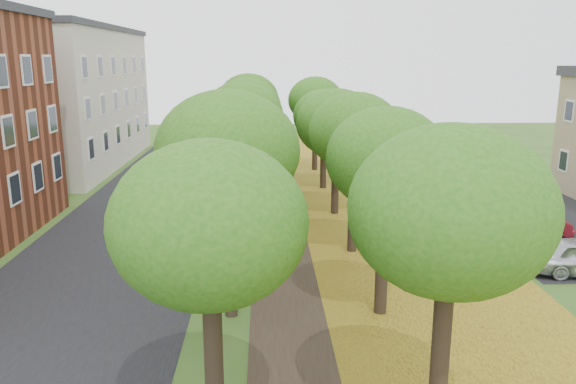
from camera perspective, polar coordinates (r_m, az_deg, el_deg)
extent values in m
cube|color=black|center=(27.62, -15.76, -3.98)|extent=(8.00, 70.00, 0.01)
cube|color=black|center=(26.89, 0.02, -3.93)|extent=(3.20, 70.00, 0.01)
cube|color=#A5971E|center=(27.55, 10.49, -3.73)|extent=(7.50, 70.00, 0.01)
cube|color=black|center=(31.42, 25.39, -2.70)|extent=(9.00, 16.00, 0.01)
cylinder|color=black|center=(12.39, -7.54, -16.99)|extent=(0.40, 0.40, 3.53)
ellipsoid|color=#245712|center=(11.17, -8.02, -3.29)|extent=(3.99, 3.99, 3.40)
cylinder|color=black|center=(17.81, -5.87, -7.20)|extent=(0.40, 0.40, 3.53)
ellipsoid|color=#245712|center=(16.98, -6.12, 2.53)|extent=(3.99, 3.99, 3.40)
cylinder|color=black|center=(23.52, -5.03, -2.05)|extent=(0.40, 0.40, 3.53)
ellipsoid|color=#245712|center=(22.89, -5.19, 5.36)|extent=(3.99, 3.99, 3.40)
cylinder|color=black|center=(29.34, -4.53, 1.07)|extent=(0.40, 0.40, 3.53)
ellipsoid|color=#245712|center=(28.84, -4.64, 7.03)|extent=(3.99, 3.99, 3.40)
cylinder|color=black|center=(35.22, -4.19, 3.15)|extent=(0.40, 0.40, 3.53)
ellipsoid|color=#245712|center=(34.81, -4.28, 8.12)|extent=(3.99, 3.99, 3.40)
cylinder|color=black|center=(41.14, -3.95, 4.64)|extent=(0.40, 0.40, 3.53)
ellipsoid|color=#245712|center=(40.78, -4.02, 8.90)|extent=(3.99, 3.99, 3.40)
cylinder|color=black|center=(12.88, 15.18, -16.11)|extent=(0.40, 0.40, 3.53)
ellipsoid|color=#245712|center=(11.71, 16.09, -2.90)|extent=(3.99, 3.99, 3.40)
cylinder|color=black|center=(18.16, 9.54, -6.91)|extent=(0.40, 0.40, 3.53)
ellipsoid|color=#245712|center=(17.34, 9.93, 2.63)|extent=(3.99, 3.99, 3.40)
cylinder|color=black|center=(23.78, 6.60, -1.92)|extent=(0.40, 0.40, 3.53)
ellipsoid|color=#245712|center=(23.16, 6.81, 5.41)|extent=(3.99, 3.99, 3.40)
cylinder|color=black|center=(29.55, 4.81, 1.15)|extent=(0.40, 0.40, 3.53)
ellipsoid|color=#245712|center=(29.06, 4.93, 7.07)|extent=(3.99, 3.99, 3.40)
cylinder|color=black|center=(35.40, 3.61, 3.21)|extent=(0.40, 0.40, 3.53)
ellipsoid|color=#245712|center=(34.99, 3.68, 8.16)|extent=(3.99, 3.99, 3.40)
cylinder|color=black|center=(41.29, 2.75, 4.69)|extent=(0.40, 0.40, 3.53)
ellipsoid|color=#245712|center=(40.94, 2.79, 8.93)|extent=(3.99, 3.99, 3.40)
cube|color=beige|center=(46.55, -22.67, 8.67)|extent=(10.00, 20.00, 10.00)
cube|color=#2D2D33|center=(46.50, -23.26, 15.05)|extent=(10.30, 20.30, 0.40)
imported|color=maroon|center=(28.28, 23.02, -2.79)|extent=(4.08, 1.91, 1.29)
imported|color=#38393E|center=(30.18, 21.94, -1.55)|extent=(5.40, 3.17, 1.47)
imported|color=white|center=(34.60, 18.10, 0.49)|extent=(5.37, 3.93, 1.36)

